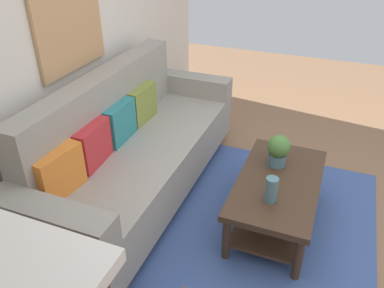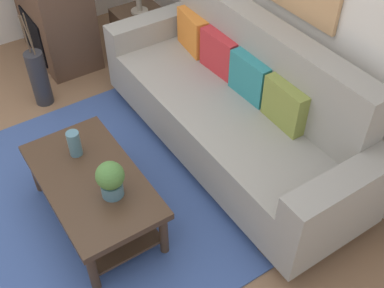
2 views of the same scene
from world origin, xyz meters
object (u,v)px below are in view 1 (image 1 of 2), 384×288
throw_pillow_crimson (92,145)px  tabletop_vase (271,190)px  throw_pillow_teal (119,122)px  throw_pillow_olive (141,104)px  potted_plant_tabletop (278,150)px  couch (135,151)px  framed_painting (70,26)px  throw_pillow_orange (59,173)px  coffee_table (277,192)px

throw_pillow_crimson → tabletop_vase: size_ratio=1.90×
throw_pillow_crimson → throw_pillow_teal: 0.38m
throw_pillow_olive → potted_plant_tabletop: bearing=-96.3°
throw_pillow_olive → couch: bearing=-162.0°
potted_plant_tabletop → throw_pillow_crimson: bearing=116.2°
couch → throw_pillow_crimson: (-0.38, 0.12, 0.25)m
throw_pillow_teal → throw_pillow_olive: size_ratio=1.00×
framed_painting → potted_plant_tabletop: bearing=-81.5°
couch → framed_painting: bearing=90.0°
potted_plant_tabletop → couch: bearing=101.9°
throw_pillow_crimson → framed_painting: size_ratio=0.47×
potted_plant_tabletop → framed_painting: (-0.24, 1.61, 0.86)m
couch → tabletop_vase: couch is taller
throw_pillow_crimson → throw_pillow_olive: (0.77, 0.00, 0.00)m
couch → throw_pillow_crimson: size_ratio=6.71×
couch → potted_plant_tabletop: couch is taller
couch → throw_pillow_orange: couch is taller
couch → coffee_table: size_ratio=2.20×
couch → throw_pillow_orange: bearing=170.8°
throw_pillow_teal → throw_pillow_olive: same height
throw_pillow_crimson → coffee_table: throw_pillow_crimson is taller
throw_pillow_crimson → throw_pillow_olive: same height
couch → potted_plant_tabletop: (0.24, -1.15, 0.14)m
throw_pillow_crimson → coffee_table: (0.42, -1.33, -0.37)m
couch → throw_pillow_teal: couch is taller
coffee_table → framed_painting: (-0.04, 1.67, 1.11)m
throw_pillow_teal → throw_pillow_crimson: bearing=180.0°
tabletop_vase → framed_painting: bearing=82.4°
couch → throw_pillow_orange: 0.82m
throw_pillow_crimson → framed_painting: 0.91m
throw_pillow_orange → framed_painting: 1.12m
framed_painting → couch: bearing=-90.0°
couch → coffee_table: couch is taller
coffee_table → tabletop_vase: 0.33m
couch → throw_pillow_crimson: couch is taller
throw_pillow_olive → coffee_table: 1.43m
throw_pillow_orange → throw_pillow_olive: same height
throw_pillow_orange → coffee_table: bearing=-58.9°
throw_pillow_teal → couch: bearing=-90.0°
throw_pillow_teal → throw_pillow_olive: bearing=0.0°
couch → throw_pillow_olive: couch is taller
tabletop_vase → framed_painting: framed_painting is taller
throw_pillow_orange → throw_pillow_teal: 0.77m
couch → coffee_table: 1.22m
throw_pillow_crimson → framed_painting: (0.38, 0.34, 0.75)m
couch → framed_painting: size_ratio=3.18×
throw_pillow_olive → throw_pillow_orange: bearing=180.0°
couch → throw_pillow_teal: size_ratio=6.71×
throw_pillow_orange → throw_pillow_crimson: size_ratio=1.00×
throw_pillow_crimson → throw_pillow_teal: size_ratio=1.00×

